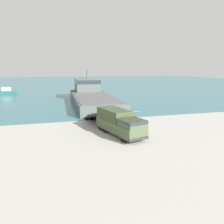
# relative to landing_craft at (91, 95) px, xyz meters

# --- Properties ---
(ground_plane) EXTENTS (240.00, 240.00, 0.00)m
(ground_plane) POSITION_rel_landing_craft_xyz_m (0.82, -23.32, -1.83)
(ground_plane) COLOR #A8A59E
(water_surface) EXTENTS (240.00, 180.00, 0.01)m
(water_surface) POSITION_rel_landing_craft_xyz_m (0.82, 71.84, -1.82)
(water_surface) COLOR #336B75
(water_surface) RESTS_ON ground_plane
(landing_craft) EXTENTS (9.31, 34.52, 7.62)m
(landing_craft) POSITION_rel_landing_craft_xyz_m (0.00, 0.00, 0.00)
(landing_craft) COLOR #56605B
(landing_craft) RESTS_ON ground_plane
(military_truck) EXTENTS (4.48, 8.25, 3.01)m
(military_truck) POSITION_rel_landing_craft_xyz_m (-1.14, -26.52, -0.27)
(military_truck) COLOR #475638
(military_truck) RESTS_ON ground_plane
(soldier_on_ramp) EXTENTS (0.46, 0.28, 1.75)m
(soldier_on_ramp) POSITION_rel_landing_craft_xyz_m (2.22, -25.17, -0.82)
(soldier_on_ramp) COLOR #4C4738
(soldier_on_ramp) RESTS_ON ground_plane
(moored_boat_a) EXTENTS (8.45, 3.99, 2.17)m
(moored_boat_a) POSITION_rel_landing_craft_xyz_m (-23.22, 23.41, -1.11)
(moored_boat_a) COLOR #2D7060
(moored_boat_a) RESTS_ON ground_plane
(moored_boat_b) EXTENTS (5.36, 4.58, 1.85)m
(moored_boat_b) POSITION_rel_landing_craft_xyz_m (5.01, 40.69, -1.21)
(moored_boat_b) COLOR navy
(moored_boat_b) RESTS_ON ground_plane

